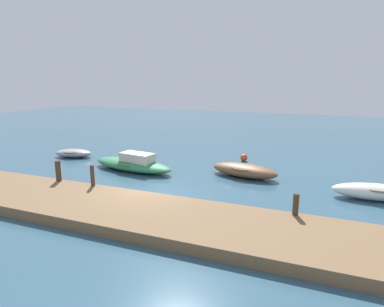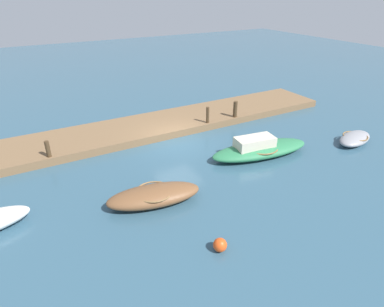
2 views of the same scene
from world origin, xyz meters
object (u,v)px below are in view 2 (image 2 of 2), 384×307
rowboat_brown (154,195)px  motorboat_green (259,149)px  mooring_post_mid_west (208,115)px  mooring_post_mid_east (48,149)px  marker_buoy (220,245)px  mooring_post_west (235,109)px  dinghy_grey (355,138)px

rowboat_brown → motorboat_green: 6.78m
rowboat_brown → mooring_post_mid_west: bearing=-126.1°
motorboat_green → mooring_post_mid_east: 10.96m
mooring_post_mid_east → rowboat_brown: bearing=120.1°
rowboat_brown → marker_buoy: bearing=114.5°
motorboat_green → mooring_post_mid_east: size_ratio=6.79×
mooring_post_west → rowboat_brown: bearing=34.7°
rowboat_brown → dinghy_grey: bearing=-170.1°
dinghy_grey → marker_buoy: (11.68, 3.44, -0.05)m
marker_buoy → mooring_post_mid_east: bearing=-65.9°
mooring_post_west → mooring_post_mid_west: bearing=0.0°
rowboat_brown → marker_buoy: 3.78m
mooring_post_west → mooring_post_mid_east: (11.59, 0.00, -0.10)m
motorboat_green → marker_buoy: bearing=48.3°
motorboat_green → mooring_post_west: 4.79m
rowboat_brown → mooring_post_mid_west: size_ratio=4.01×
mooring_post_west → motorboat_green: bearing=70.3°
motorboat_green → mooring_post_mid_west: bearing=-75.4°
mooring_post_mid_west → mooring_post_mid_east: 9.47m
dinghy_grey → mooring_post_west: 7.37m
dinghy_grey → mooring_post_mid_west: 8.78m
dinghy_grey → motorboat_green: 6.08m
marker_buoy → mooring_post_west: bearing=-128.2°
dinghy_grey → mooring_post_west: size_ratio=2.77×
rowboat_brown → motorboat_green: motorboat_green is taller
dinghy_grey → marker_buoy: bearing=2.6°
rowboat_brown → mooring_post_mid_east: 6.63m
motorboat_green → mooring_post_west: size_ratio=5.51×
dinghy_grey → mooring_post_mid_west: bearing=-56.6°
marker_buoy → motorboat_green: bearing=-139.7°
mooring_post_mid_west → mooring_post_mid_east: bearing=0.0°
rowboat_brown → mooring_post_west: bearing=-134.4°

